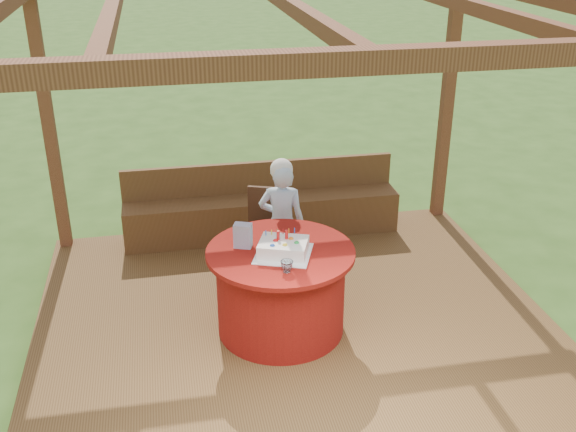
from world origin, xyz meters
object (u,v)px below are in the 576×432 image
(bench, at_px, (262,212))
(gift_bag, at_px, (243,236))
(table, at_px, (281,290))
(chair, at_px, (267,228))
(birthday_cake, at_px, (283,248))
(drinking_glass, at_px, (287,266))
(elderly_woman, at_px, (282,220))

(bench, xyz_separation_m, gift_bag, (-0.43, -1.75, 0.60))
(table, height_order, gift_bag, gift_bag)
(chair, bearing_deg, gift_bag, -110.74)
(table, xyz_separation_m, chair, (0.06, 1.04, 0.08))
(table, height_order, birthday_cake, birthday_cake)
(bench, height_order, chair, chair)
(gift_bag, xyz_separation_m, drinking_glass, (0.27, -0.48, -0.06))
(chair, relative_size, drinking_glass, 8.66)
(birthday_cake, distance_m, drinking_glass, 0.30)
(chair, distance_m, elderly_woman, 0.27)
(birthday_cake, bearing_deg, chair, 87.66)
(bench, height_order, drinking_glass, drinking_glass)
(chair, height_order, gift_bag, gift_bag)
(drinking_glass, bearing_deg, chair, 87.00)
(chair, relative_size, elderly_woman, 0.69)
(drinking_glass, bearing_deg, bench, 85.91)
(bench, bearing_deg, drinking_glass, -94.09)
(drinking_glass, bearing_deg, elderly_woman, 81.21)
(bench, xyz_separation_m, birthday_cake, (-0.13, -1.94, 0.56))
(bench, distance_m, gift_bag, 1.90)
(bench, bearing_deg, gift_bag, -103.95)
(gift_bag, bearing_deg, bench, 96.76)
(chair, xyz_separation_m, birthday_cake, (-0.05, -1.11, 0.35))
(gift_bag, bearing_deg, elderly_woman, 78.49)
(bench, bearing_deg, table, -94.33)
(chair, bearing_deg, drinking_glass, -93.00)
(table, xyz_separation_m, birthday_cake, (0.01, -0.07, 0.43))
(chair, bearing_deg, table, -93.06)
(table, relative_size, chair, 1.44)
(bench, height_order, gift_bag, gift_bag)
(bench, bearing_deg, elderly_woman, -88.36)
(gift_bag, bearing_deg, birthday_cake, -11.48)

